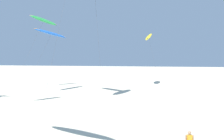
# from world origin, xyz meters

# --- Properties ---
(flying_kite_1) EXTENTS (5.54, 8.23, 13.71)m
(flying_kite_1) POSITION_xyz_m (-17.57, 52.33, 12.58)
(flying_kite_1) COLOR green
(flying_kite_1) RESTS_ON ground
(flying_kite_3) EXTENTS (3.45, 12.17, 11.04)m
(flying_kite_3) POSITION_xyz_m (1.41, 60.39, 9.79)
(flying_kite_3) COLOR yellow
(flying_kite_3) RESTS_ON ground
(flying_kite_5) EXTENTS (5.50, 7.93, 10.57)m
(flying_kite_5) POSITION_xyz_m (-13.79, 47.02, 9.68)
(flying_kite_5) COLOR blue
(flying_kite_5) RESTS_ON ground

